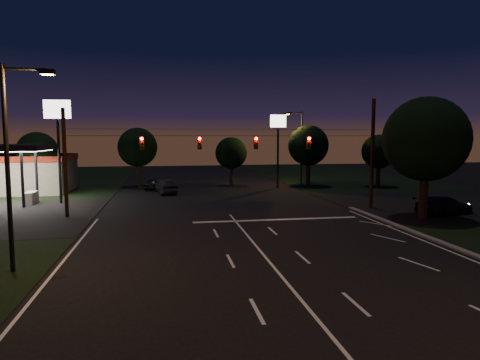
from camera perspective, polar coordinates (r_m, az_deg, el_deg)
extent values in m
plane|color=black|center=(19.35, 5.03, -12.09)|extent=(140.00, 140.00, 0.00)
cube|color=black|center=(42.32, 26.11, -2.85)|extent=(20.00, 16.00, 0.02)
cube|color=silver|center=(14.03, 11.74, -19.34)|extent=(0.14, 40.00, 0.01)
cube|color=silver|center=(30.87, 4.91, -5.29)|extent=(12.00, 0.50, 0.01)
cylinder|color=black|center=(37.31, 17.01, -3.60)|extent=(0.30, 0.30, 9.00)
cylinder|color=black|center=(34.08, -22.04, -4.65)|extent=(0.28, 0.28, 8.00)
cylinder|color=black|center=(33.13, -1.61, 5.92)|extent=(24.00, 0.03, 0.03)
cylinder|color=black|center=(33.13, -1.61, 6.78)|extent=(24.00, 0.02, 0.02)
cube|color=#3F3307|center=(32.82, -12.95, 4.81)|extent=(0.32, 0.26, 1.00)
sphere|color=#FF0705|center=(32.66, -12.98, 5.39)|extent=(0.22, 0.22, 0.22)
sphere|color=black|center=(32.66, -12.96, 4.81)|extent=(0.20, 0.20, 0.20)
sphere|color=black|center=(32.67, -12.95, 4.23)|extent=(0.20, 0.20, 0.20)
cube|color=#3F3307|center=(32.88, -5.42, 4.94)|extent=(0.32, 0.26, 1.00)
sphere|color=#FF0705|center=(32.72, -5.40, 5.51)|extent=(0.22, 0.22, 0.22)
sphere|color=black|center=(32.72, -5.40, 4.93)|extent=(0.20, 0.20, 0.20)
sphere|color=black|center=(32.73, -5.39, 4.36)|extent=(0.20, 0.20, 0.20)
cube|color=#3F3307|center=(33.52, 2.13, 4.98)|extent=(0.32, 0.26, 1.00)
sphere|color=#FF0705|center=(33.36, 2.19, 5.54)|extent=(0.22, 0.22, 0.22)
sphere|color=black|center=(33.36, 2.19, 4.97)|extent=(0.20, 0.20, 0.20)
sphere|color=black|center=(33.37, 2.18, 4.40)|extent=(0.20, 0.20, 0.20)
cube|color=#3F3307|center=(34.67, 9.12, 4.93)|extent=(0.32, 0.26, 1.00)
sphere|color=#FF0705|center=(34.52, 9.22, 5.48)|extent=(0.22, 0.22, 0.22)
sphere|color=black|center=(34.52, 9.21, 4.93)|extent=(0.20, 0.20, 0.20)
sphere|color=black|center=(34.53, 9.20, 4.38)|extent=(0.20, 0.20, 0.20)
cube|color=gray|center=(51.87, -29.27, 0.72)|extent=(14.00, 8.00, 4.00)
cube|color=#9B200E|center=(51.77, -29.36, 2.59)|extent=(14.20, 8.20, 0.60)
cube|color=gray|center=(41.81, -26.11, -2.19)|extent=(0.80, 2.00, 1.10)
cylinder|color=black|center=(39.71, -27.03, 0.07)|extent=(0.24, 0.24, 4.80)
cylinder|color=black|center=(43.53, -25.49, 0.59)|extent=(0.24, 0.24, 4.80)
cylinder|color=black|center=(40.89, -22.94, 2.29)|extent=(0.24, 0.24, 7.50)
cube|color=white|center=(40.89, -23.20, 8.66)|extent=(2.20, 0.30, 1.60)
cylinder|color=black|center=(49.52, 5.07, 2.97)|extent=(0.24, 0.24, 7.00)
cube|color=white|center=(49.49, 5.11, 7.84)|extent=(1.80, 0.30, 1.40)
cylinder|color=black|center=(20.93, -28.58, 1.15)|extent=(0.20, 0.20, 9.00)
cylinder|color=black|center=(20.81, -26.77, 13.10)|extent=(1.80, 0.12, 0.12)
cube|color=black|center=(20.56, -24.29, 13.02)|extent=(0.60, 0.35, 0.22)
cube|color=orange|center=(20.54, -24.27, 12.69)|extent=(0.45, 0.25, 0.04)
cylinder|color=black|center=(52.40, 8.22, 4.19)|extent=(0.20, 0.20, 9.00)
cylinder|color=black|center=(52.18, 7.34, 8.92)|extent=(1.80, 0.12, 0.12)
cube|color=black|center=(51.92, 6.37, 8.83)|extent=(0.60, 0.35, 0.22)
cube|color=orange|center=(51.91, 6.37, 8.70)|extent=(0.45, 0.25, 0.04)
cylinder|color=black|center=(33.49, 23.28, -1.42)|extent=(0.60, 0.60, 4.00)
sphere|color=black|center=(33.26, 23.54, 5.02)|extent=(6.00, 6.00, 6.00)
sphere|color=black|center=(33.97, 23.96, 4.71)|extent=(4.50, 4.50, 4.50)
sphere|color=black|center=(33.19, 22.38, 4.84)|extent=(4.20, 4.20, 4.20)
cylinder|color=black|center=(49.77, -25.27, 0.14)|extent=(0.49, 0.49, 3.00)
sphere|color=black|center=(49.59, -25.41, 3.39)|extent=(4.20, 4.20, 4.20)
sphere|color=black|center=(49.79, -24.84, 3.27)|extent=(3.15, 3.15, 3.15)
sphere|color=black|center=(49.91, -25.81, 3.27)|extent=(2.94, 2.94, 2.94)
cylinder|color=black|center=(52.05, -13.42, 0.91)|extent=(0.52, 0.52, 3.25)
sphere|color=black|center=(51.89, -13.50, 4.27)|extent=(4.60, 4.60, 4.60)
sphere|color=black|center=(52.21, -12.97, 4.14)|extent=(3.45, 3.45, 3.45)
sphere|color=black|center=(52.15, -13.99, 4.15)|extent=(3.22, 3.22, 3.22)
cylinder|color=black|center=(51.57, -1.20, 0.74)|extent=(0.47, 0.47, 2.75)
sphere|color=black|center=(51.41, -1.20, 3.61)|extent=(3.80, 3.80, 3.80)
sphere|color=black|center=(51.75, -0.83, 3.50)|extent=(2.85, 2.85, 2.85)
sphere|color=black|center=(51.54, -1.65, 3.52)|extent=(2.66, 2.66, 2.66)
cylinder|color=black|center=(51.76, 9.04, 1.05)|extent=(0.53, 0.53, 3.40)
sphere|color=black|center=(51.60, 9.10, 4.59)|extent=(4.80, 4.80, 4.80)
sphere|color=black|center=(52.10, 9.47, 4.44)|extent=(3.60, 3.60, 3.60)
sphere|color=black|center=(51.67, 8.51, 4.48)|extent=(3.36, 3.36, 3.36)
cylinder|color=black|center=(53.13, 17.93, 0.69)|extent=(0.48, 0.48, 2.90)
sphere|color=black|center=(52.97, 18.03, 3.63)|extent=(4.00, 4.00, 4.00)
sphere|color=black|center=(53.43, 18.25, 3.51)|extent=(3.00, 3.00, 3.00)
sphere|color=black|center=(52.97, 17.54, 3.54)|extent=(2.80, 2.80, 2.80)
imported|color=black|center=(49.03, -11.42, -0.51)|extent=(2.45, 3.99, 1.27)
imported|color=black|center=(45.28, -9.83, -0.86)|extent=(2.37, 4.71, 1.48)
imported|color=black|center=(36.17, 25.55, -3.06)|extent=(5.30, 3.31, 1.43)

